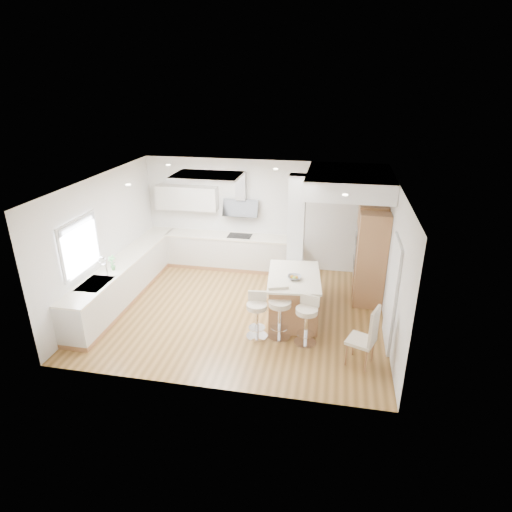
% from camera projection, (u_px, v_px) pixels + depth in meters
% --- Properties ---
extents(ground, '(6.00, 6.00, 0.00)m').
position_uv_depth(ground, '(240.00, 311.00, 9.19)').
color(ground, olive).
rests_on(ground, ground).
extents(ceiling, '(6.00, 5.00, 0.02)m').
position_uv_depth(ceiling, '(240.00, 311.00, 9.19)').
color(ceiling, white).
rests_on(ceiling, ground).
extents(wall_back, '(6.00, 0.04, 2.80)m').
position_uv_depth(wall_back, '(261.00, 215.00, 10.92)').
color(wall_back, silver).
rests_on(wall_back, ground).
extents(wall_left, '(0.04, 5.00, 2.80)m').
position_uv_depth(wall_left, '(103.00, 241.00, 9.17)').
color(wall_left, silver).
rests_on(wall_left, ground).
extents(wall_right, '(0.04, 5.00, 2.80)m').
position_uv_depth(wall_right, '(393.00, 262.00, 8.13)').
color(wall_right, silver).
rests_on(wall_right, ground).
extents(skylight, '(4.10, 2.10, 0.06)m').
position_uv_depth(skylight, '(207.00, 176.00, 8.81)').
color(skylight, silver).
rests_on(skylight, ground).
extents(window_left, '(0.06, 1.28, 1.07)m').
position_uv_depth(window_left, '(79.00, 243.00, 8.24)').
color(window_left, white).
rests_on(window_left, ground).
extents(doorway_right, '(0.05, 1.00, 2.10)m').
position_uv_depth(doorway_right, '(392.00, 295.00, 7.75)').
color(doorway_right, '#4D443C').
rests_on(doorway_right, ground).
extents(counter_left, '(0.63, 4.50, 1.35)m').
position_uv_depth(counter_left, '(126.00, 277.00, 9.69)').
color(counter_left, '#A57246').
rests_on(counter_left, ground).
extents(counter_back, '(3.62, 0.63, 2.50)m').
position_uv_depth(counter_back, '(225.00, 242.00, 11.10)').
color(counter_back, '#A57246').
rests_on(counter_back, ground).
extents(pillar, '(0.35, 0.35, 2.80)m').
position_uv_depth(pillar, '(296.00, 238.00, 9.33)').
color(pillar, silver).
rests_on(pillar, ground).
extents(soffit, '(1.78, 2.20, 0.40)m').
position_uv_depth(soffit, '(349.00, 181.00, 9.09)').
color(soffit, white).
rests_on(soffit, ground).
extents(oven_column, '(0.63, 1.21, 2.10)m').
position_uv_depth(oven_column, '(370.00, 254.00, 9.44)').
color(oven_column, '#A57246').
rests_on(oven_column, ground).
extents(peninsula, '(1.19, 1.66, 1.02)m').
position_uv_depth(peninsula, '(293.00, 296.00, 8.80)').
color(peninsula, '#A57246').
rests_on(peninsula, ground).
extents(bar_stool_a, '(0.46, 0.46, 0.92)m').
position_uv_depth(bar_stool_a, '(257.00, 313.00, 8.11)').
color(bar_stool_a, white).
rests_on(bar_stool_a, ground).
extents(bar_stool_b, '(0.57, 0.57, 1.00)m').
position_uv_depth(bar_stool_b, '(280.00, 311.00, 8.09)').
color(bar_stool_b, white).
rests_on(bar_stool_b, ground).
extents(bar_stool_c, '(0.52, 0.52, 0.95)m').
position_uv_depth(bar_stool_c, '(307.00, 318.00, 7.90)').
color(bar_stool_c, white).
rests_on(bar_stool_c, ground).
extents(dining_chair, '(0.57, 0.57, 1.14)m').
position_uv_depth(dining_chair, '(367.00, 335.00, 7.24)').
color(dining_chair, beige).
rests_on(dining_chair, ground).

